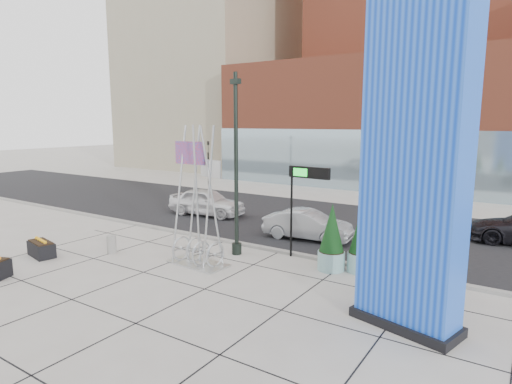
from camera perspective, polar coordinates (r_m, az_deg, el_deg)
The scene contains 18 objects.
ground at distance 16.30m, azimuth -7.30°, elevation -10.89°, with size 160.00×160.00×0.00m, color #9E9991.
street_asphalt at distance 24.43m, azimuth 8.14°, elevation -4.03°, with size 80.00×12.00×0.02m, color black.
curb_edge at distance 19.33m, azimuth 0.48°, elevation -7.37°, with size 80.00×0.30×0.12m, color gray.
tower_podium at distance 39.61m, azimuth 20.34°, elevation 8.59°, with size 34.00×10.00×11.00m, color #A64930.
tower_glass_front at distance 35.09m, azimuth 18.27°, elevation 3.76°, with size 34.00×0.60×5.00m, color #8CA5B2.
building_beige_left at distance 59.19m, azimuth -5.30°, elevation 20.37°, with size 18.00×20.00×34.00m, color gray.
blue_pylon at distance 11.92m, azimuth 20.43°, elevation 3.97°, with size 3.10×1.98×9.56m.
lamp_post at distance 17.91m, azimuth -2.65°, elevation 1.29°, with size 0.51×0.42×7.61m.
public_art_sculpture at distance 17.04m, azimuth -7.77°, elevation -4.90°, with size 2.52×1.39×5.53m.
concrete_bollard at distance 19.63m, azimuth -18.70°, elevation -6.62°, with size 0.40×0.40×0.77m, color gray.
overhead_street_sign at distance 17.33m, azimuth 6.70°, elevation 1.59°, with size 1.81×0.28×3.84m.
round_planter_east at distance 16.11m, azimuth 21.27°, elevation -7.53°, with size 0.95×0.95×2.36m.
round_planter_mid at distance 16.61m, azimuth 13.97°, elevation -6.17°, with size 1.06×1.06×2.65m.
round_planter_west at distance 16.59m, azimuth 10.06°, elevation -6.16°, with size 1.03×1.03×2.59m.
box_planter_north at distance 20.29m, azimuth -26.70°, elevation -6.70°, with size 1.53×0.98×0.78m.
car_white_west at distance 26.11m, azimuth -6.59°, elevation -1.35°, with size 1.91×4.74×1.62m, color white.
car_silver_mid at distance 20.78m, azimuth 6.91°, elevation -4.42°, with size 1.49×4.26×1.40m, color #97999E.
traffic_signal at distance 34.67m, azimuth -6.37°, elevation 3.78°, with size 0.15×0.18×4.10m.
Camera 1 is at (10.02, -11.57, 5.61)m, focal length 30.00 mm.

